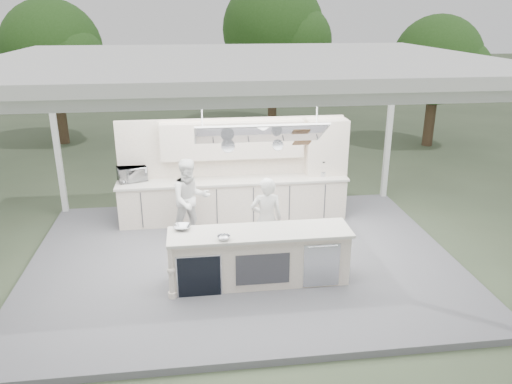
{
  "coord_description": "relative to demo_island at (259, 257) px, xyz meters",
  "views": [
    {
      "loc": [
        -0.86,
        -8.49,
        4.58
      ],
      "look_at": [
        0.3,
        0.4,
        1.3
      ],
      "focal_mm": 35.0,
      "sensor_mm": 36.0,
      "label": 1
    }
  ],
  "objects": [
    {
      "name": "back_wall_unit",
      "position": [
        0.27,
        3.03,
        0.98
      ],
      "size": [
        5.05,
        0.48,
        2.25
      ],
      "color": "white",
      "rests_on": "stage_deck"
    },
    {
      "name": "head_chef",
      "position": [
        0.25,
        0.79,
        0.34
      ],
      "size": [
        0.6,
        0.39,
        1.63
      ],
      "primitive_type": "imported",
      "rotation": [
        0.0,
        0.0,
        3.14
      ],
      "color": "white",
      "rests_on": "stage_deck"
    },
    {
      "name": "bowl_small",
      "position": [
        -0.61,
        -0.24,
        0.51
      ],
      "size": [
        0.27,
        0.27,
        0.07
      ],
      "primitive_type": "imported",
      "rotation": [
        0.0,
        0.0,
        -0.31
      ],
      "color": "silver",
      "rests_on": "demo_island"
    },
    {
      "name": "demo_island",
      "position": [
        0.0,
        0.0,
        0.0
      ],
      "size": [
        3.1,
        0.79,
        0.95
      ],
      "color": "white",
      "rests_on": "stage_deck"
    },
    {
      "name": "tent",
      "position": [
        -0.18,
        0.9,
        3.11
      ],
      "size": [
        8.2,
        6.2,
        3.86
      ],
      "color": "white",
      "rests_on": "ground"
    },
    {
      "name": "tree_cluster",
      "position": [
        -0.34,
        10.68,
        2.69
      ],
      "size": [
        19.55,
        9.4,
        5.85
      ],
      "color": "#453822",
      "rests_on": "ground"
    },
    {
      "name": "bowl_large",
      "position": [
        -1.28,
        0.26,
        0.51
      ],
      "size": [
        0.31,
        0.31,
        0.07
      ],
      "primitive_type": "imported",
      "rotation": [
        0.0,
        0.0,
        -0.09
      ],
      "color": "#ACAEB3",
      "rests_on": "demo_island"
    },
    {
      "name": "ground",
      "position": [
        -0.18,
        0.91,
        -0.6
      ],
      "size": [
        90.0,
        90.0,
        0.0
      ],
      "primitive_type": "plane",
      "color": "#47553A",
      "rests_on": "ground"
    },
    {
      "name": "sous_chef",
      "position": [
        -1.14,
        1.91,
        0.38
      ],
      "size": [
        0.98,
        0.86,
        1.7
      ],
      "primitive_type": "imported",
      "rotation": [
        0.0,
        0.0,
        0.3
      ],
      "color": "white",
      "rests_on": "stage_deck"
    },
    {
      "name": "back_counter",
      "position": [
        -0.18,
        2.81,
        0.0
      ],
      "size": [
        5.08,
        0.72,
        0.95
      ],
      "color": "white",
      "rests_on": "stage_deck"
    },
    {
      "name": "toaster_oven",
      "position": [
        -2.38,
        2.99,
        0.64
      ],
      "size": [
        0.69,
        0.57,
        0.33
      ],
      "primitive_type": "imported",
      "rotation": [
        0.0,
        0.0,
        0.34
      ],
      "color": "silver",
      "rests_on": "back_counter"
    },
    {
      "name": "stage_deck",
      "position": [
        -0.18,
        0.91,
        -0.54
      ],
      "size": [
        8.0,
        6.0,
        0.12
      ],
      "primitive_type": "cube",
      "color": "#5B5B60",
      "rests_on": "ground"
    }
  ]
}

